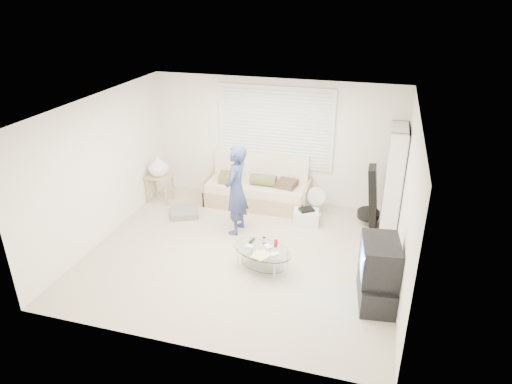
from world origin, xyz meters
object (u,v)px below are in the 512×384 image
(futon_sofa, at_px, (258,189))
(tv_unit, at_px, (378,273))
(bookshelf, at_px, (394,178))
(coffee_table, at_px, (263,253))

(futon_sofa, bearing_deg, tv_unit, -46.05)
(bookshelf, xyz_separation_m, tv_unit, (-0.13, -2.36, -0.48))
(tv_unit, bearing_deg, coffee_table, 169.66)
(tv_unit, xyz_separation_m, coffee_table, (-1.74, 0.32, -0.17))
(futon_sofa, height_order, bookshelf, bookshelf)
(tv_unit, bearing_deg, futon_sofa, 133.95)
(bookshelf, height_order, coffee_table, bookshelf)
(futon_sofa, bearing_deg, bookshelf, -4.24)
(bookshelf, bearing_deg, tv_unit, -93.04)
(bookshelf, xyz_separation_m, coffee_table, (-1.87, -2.04, -0.66))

